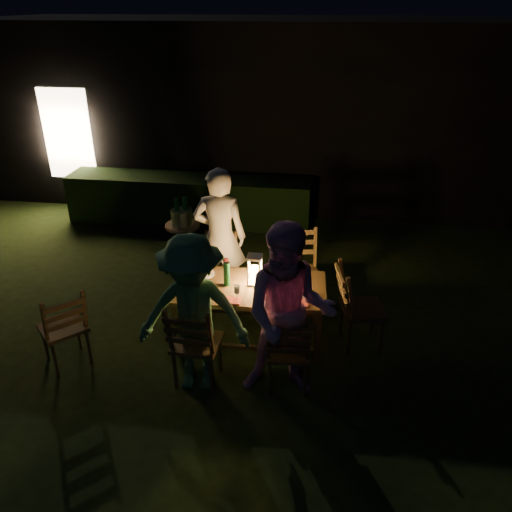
# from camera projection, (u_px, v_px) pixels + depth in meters

# --- Properties ---
(garden_envelope) EXTENTS (40.00, 40.00, 3.20)m
(garden_envelope) POSITION_uv_depth(u_px,v_px,m) (240.00, 105.00, 10.20)
(garden_envelope) COLOR black
(garden_envelope) RESTS_ON ground
(dining_table) EXTENTS (1.71, 0.92, 0.69)m
(dining_table) POSITION_uv_depth(u_px,v_px,m) (250.00, 291.00, 5.50)
(dining_table) COLOR #523A1B
(dining_table) RESTS_ON ground
(chair_near_left) EXTENTS (0.48, 0.51, 1.02)m
(chair_near_left) POSITION_uv_depth(u_px,v_px,m) (197.00, 356.00, 5.00)
(chair_near_left) COLOR #523A1B
(chair_near_left) RESTS_ON ground
(chair_near_right) EXTENTS (0.46, 0.49, 0.93)m
(chair_near_right) POSITION_uv_depth(u_px,v_px,m) (287.00, 364.00, 4.94)
(chair_near_right) COLOR #523A1B
(chair_near_right) RESTS_ON ground
(chair_far_left) EXTENTS (0.46, 0.49, 0.93)m
(chair_far_left) POSITION_uv_depth(u_px,v_px,m) (221.00, 282.00, 6.37)
(chair_far_left) COLOR #523A1B
(chair_far_left) RESTS_ON ground
(chair_far_right) EXTENTS (0.53, 0.56, 1.02)m
(chair_far_right) POSITION_uv_depth(u_px,v_px,m) (299.00, 284.00, 6.28)
(chair_far_right) COLOR #523A1B
(chair_far_right) RESTS_ON ground
(chair_end) EXTENTS (0.57, 0.54, 1.03)m
(chair_end) POSITION_uv_depth(u_px,v_px,m) (360.00, 321.00, 5.54)
(chair_end) COLOR #523A1B
(chair_end) RESTS_ON ground
(chair_spare) EXTENTS (0.64, 0.64, 0.97)m
(chair_spare) POSITION_uv_depth(u_px,v_px,m) (66.00, 340.00, 5.26)
(chair_spare) COLOR #523A1B
(chair_spare) RESTS_ON ground
(person_house_side) EXTENTS (0.67, 0.46, 1.78)m
(person_house_side) POSITION_uv_depth(u_px,v_px,m) (220.00, 237.00, 6.14)
(person_house_side) COLOR beige
(person_house_side) RESTS_ON ground
(person_opp_right) EXTENTS (0.91, 0.73, 1.80)m
(person_opp_right) POSITION_uv_depth(u_px,v_px,m) (289.00, 314.00, 4.61)
(person_opp_right) COLOR #CA8AB9
(person_opp_right) RESTS_ON ground
(person_opp_left) EXTENTS (1.11, 0.67, 1.66)m
(person_opp_left) POSITION_uv_depth(u_px,v_px,m) (193.00, 315.00, 4.71)
(person_opp_left) COLOR #3A7445
(person_opp_left) RESTS_ON ground
(lantern) EXTENTS (0.16, 0.16, 0.35)m
(lantern) POSITION_uv_depth(u_px,v_px,m) (255.00, 272.00, 5.44)
(lantern) COLOR white
(lantern) RESTS_ON dining_table
(plate_far_left) EXTENTS (0.25, 0.25, 0.01)m
(plate_far_left) POSITION_uv_depth(u_px,v_px,m) (204.00, 274.00, 5.70)
(plate_far_left) COLOR white
(plate_far_left) RESTS_ON dining_table
(plate_near_left) EXTENTS (0.25, 0.25, 0.01)m
(plate_near_left) POSITION_uv_depth(u_px,v_px,m) (196.00, 294.00, 5.31)
(plate_near_left) COLOR white
(plate_near_left) RESTS_ON dining_table
(plate_far_right) EXTENTS (0.25, 0.25, 0.01)m
(plate_far_right) POSITION_uv_depth(u_px,v_px,m) (291.00, 277.00, 5.62)
(plate_far_right) COLOR white
(plate_far_right) RESTS_ON dining_table
(plate_near_right) EXTENTS (0.25, 0.25, 0.01)m
(plate_near_right) POSITION_uv_depth(u_px,v_px,m) (290.00, 298.00, 5.23)
(plate_near_right) COLOR white
(plate_near_right) RESTS_ON dining_table
(wineglass_a) EXTENTS (0.06, 0.06, 0.18)m
(wineglass_a) POSITION_uv_depth(u_px,v_px,m) (226.00, 266.00, 5.70)
(wineglass_a) COLOR #59070F
(wineglass_a) RESTS_ON dining_table
(wineglass_b) EXTENTS (0.06, 0.06, 0.18)m
(wineglass_b) POSITION_uv_depth(u_px,v_px,m) (182.00, 282.00, 5.38)
(wineglass_b) COLOR #59070F
(wineglass_b) RESTS_ON dining_table
(wineglass_c) EXTENTS (0.06, 0.06, 0.18)m
(wineglass_c) POSITION_uv_depth(u_px,v_px,m) (276.00, 294.00, 5.15)
(wineglass_c) COLOR #59070F
(wineglass_c) RESTS_ON dining_table
(wineglass_d) EXTENTS (0.06, 0.06, 0.18)m
(wineglass_d) POSITION_uv_depth(u_px,v_px,m) (307.00, 274.00, 5.54)
(wineglass_d) COLOR #59070F
(wineglass_d) RESTS_ON dining_table
(wineglass_e) EXTENTS (0.06, 0.06, 0.18)m
(wineglass_e) POSITION_uv_depth(u_px,v_px,m) (237.00, 293.00, 5.17)
(wineglass_e) COLOR silver
(wineglass_e) RESTS_ON dining_table
(bottle_table) EXTENTS (0.07, 0.07, 0.28)m
(bottle_table) POSITION_uv_depth(u_px,v_px,m) (227.00, 274.00, 5.42)
(bottle_table) COLOR #0F471E
(bottle_table) RESTS_ON dining_table
(napkin_left) EXTENTS (0.18, 0.14, 0.01)m
(napkin_left) POSITION_uv_depth(u_px,v_px,m) (232.00, 301.00, 5.19)
(napkin_left) COLOR red
(napkin_left) RESTS_ON dining_table
(napkin_right) EXTENTS (0.18, 0.14, 0.01)m
(napkin_right) POSITION_uv_depth(u_px,v_px,m) (299.00, 303.00, 5.15)
(napkin_right) COLOR red
(napkin_right) RESTS_ON dining_table
(phone) EXTENTS (0.14, 0.07, 0.01)m
(phone) POSITION_uv_depth(u_px,v_px,m) (188.00, 298.00, 5.25)
(phone) COLOR black
(phone) RESTS_ON dining_table
(side_table) EXTENTS (0.49, 0.49, 0.66)m
(side_table) POSITION_uv_depth(u_px,v_px,m) (183.00, 229.00, 7.09)
(side_table) COLOR olive
(side_table) RESTS_ON ground
(ice_bucket) EXTENTS (0.30, 0.30, 0.22)m
(ice_bucket) POSITION_uv_depth(u_px,v_px,m) (182.00, 217.00, 7.01)
(ice_bucket) COLOR #A5A8AD
(ice_bucket) RESTS_ON side_table
(bottle_bucket_a) EXTENTS (0.07, 0.07, 0.32)m
(bottle_bucket_a) POSITION_uv_depth(u_px,v_px,m) (177.00, 215.00, 6.96)
(bottle_bucket_a) COLOR #0F471E
(bottle_bucket_a) RESTS_ON side_table
(bottle_bucket_b) EXTENTS (0.07, 0.07, 0.32)m
(bottle_bucket_b) POSITION_uv_depth(u_px,v_px,m) (186.00, 213.00, 7.02)
(bottle_bucket_b) COLOR #0F471E
(bottle_bucket_b) RESTS_ON side_table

